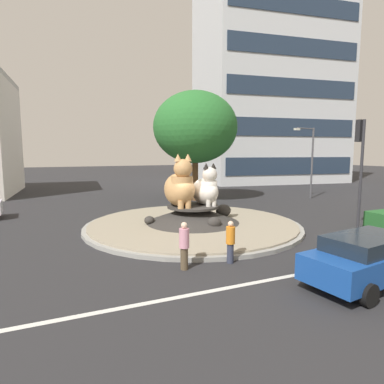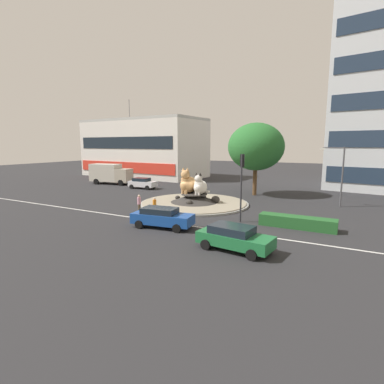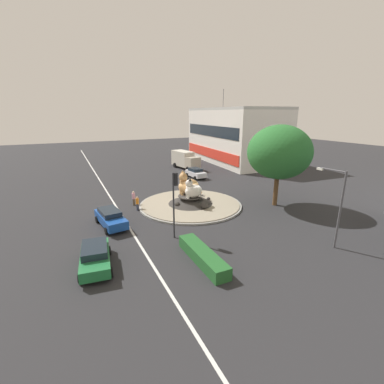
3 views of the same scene
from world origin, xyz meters
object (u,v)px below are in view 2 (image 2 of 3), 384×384
Objects in this scene: pedestrian_orange_shirt at (155,206)px; delivery_box_truck at (110,173)px; cat_statue_white at (200,186)px; shophouse_block at (144,148)px; cat_statue_calico at (188,184)px; traffic_light_mast at (242,175)px; sedan_on_far_lane at (162,217)px; parked_car_right at (234,237)px; pedestrian_pink_shirt at (139,203)px; hatchback_near_shophouse at (142,183)px; streetlight_arm at (339,171)px; broadleaf_tree_behind_island at (256,147)px.

pedestrian_orange_shirt is 23.28m from delivery_box_truck.
shophouse_block is (-23.12, 21.00, 3.57)m from cat_statue_white.
traffic_light_mast reaches higher than cat_statue_calico.
cat_statue_calico is 0.58× the size of sedan_on_far_lane.
shophouse_block is 38.99m from sedan_on_far_lane.
traffic_light_mast reaches higher than parked_car_right.
pedestrian_pink_shirt is at bearing 84.69° from pedestrian_orange_shirt.
pedestrian_pink_shirt reaches higher than hatchback_near_shophouse.
streetlight_arm is 1.48× the size of hatchback_near_shophouse.
sedan_on_far_lane is (24.35, -30.08, -4.77)m from shophouse_block.
streetlight_arm is at bearing -18.85° from shophouse_block.
cat_statue_white reaches higher than parked_car_right.
delivery_box_truck is (-16.75, 13.98, 0.84)m from pedestrian_pink_shirt.
streetlight_arm reaches higher than cat_statue_calico.
traffic_light_mast is 38.82m from shophouse_block.
shophouse_block reaches higher than hatchback_near_shophouse.
cat_statue_calico is 0.32× the size of broadleaf_tree_behind_island.
pedestrian_pink_shirt is (-2.11, -5.78, -1.32)m from cat_statue_calico.
cat_statue_white is at bearing -20.84° from pedestrian_orange_shirt.
sedan_on_far_lane is 6.98m from parked_car_right.
parked_car_right is (7.88, -11.19, -1.22)m from cat_statue_white.
streetlight_arm is at bearing 113.35° from cat_statue_white.
pedestrian_pink_shirt is at bearing -48.00° from delivery_box_truck.
sedan_on_far_lane is at bearing 110.79° from pedestrian_pink_shirt.
cat_statue_white is 0.33× the size of delivery_box_truck.
pedestrian_pink_shirt is at bearing -115.28° from broadleaf_tree_behind_island.
broadleaf_tree_behind_island is at bearing -6.74° from delivery_box_truck.
delivery_box_truck is (-18.86, 8.20, -0.48)m from cat_statue_calico.
shophouse_block is 29.07m from broadleaf_tree_behind_island.
shophouse_block reaches higher than pedestrian_pink_shirt.
shophouse_block is at bearing 34.99° from pedestrian_orange_shirt.
pedestrian_orange_shirt is (1.80, -0.05, -0.06)m from pedestrian_pink_shirt.
pedestrian_pink_shirt is 1.07× the size of pedestrian_orange_shirt.
pedestrian_pink_shirt is 0.40× the size of hatchback_near_shophouse.
shophouse_block is 15.90× the size of pedestrian_orange_shirt.
hatchback_near_shophouse is (-11.19, 6.63, -1.38)m from cat_statue_calico.
cat_statue_white is 0.38× the size of streetlight_arm.
delivery_box_truck is (-7.67, 1.57, 0.90)m from hatchback_near_shophouse.
pedestrian_orange_shirt is 4.48m from sedan_on_far_lane.
streetlight_arm is (6.80, 10.49, -0.22)m from traffic_light_mast.
shophouse_block is 6.03× the size of hatchback_near_shophouse.
cat_statue_white is 0.49× the size of parked_car_right.
cat_statue_white is 14.24m from streetlight_arm.
shophouse_block is at bearing 155.31° from broadleaf_tree_behind_island.
delivery_box_truck is (-18.55, 14.04, 0.89)m from pedestrian_orange_shirt.
traffic_light_mast is at bearing 112.61° from parked_car_right.
shophouse_block is at bearing -133.70° from cat_statue_white.
broadleaf_tree_behind_island is 1.47× the size of streetlight_arm.
sedan_on_far_lane is (1.23, -9.07, -1.20)m from cat_statue_white.
cat_statue_white is at bearing 45.13° from traffic_light_mast.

